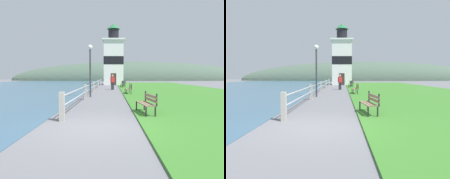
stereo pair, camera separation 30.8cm
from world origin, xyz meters
TOP-DOWN VIEW (x-y plane):
  - ground_plane at (0.00, 0.00)m, footprint 160.00×160.00m
  - grass_verge at (7.42, 16.79)m, footprint 12.00×50.36m
  - seawall_railing at (-1.32, 14.77)m, footprint 0.18×27.72m
  - park_bench_near at (1.97, 2.38)m, footprint 0.67×1.68m
  - park_bench_midway at (1.98, 12.45)m, footprint 0.50×1.63m
  - park_bench_far at (2.03, 22.69)m, footprint 0.63×1.67m
  - lighthouse at (0.75, 31.60)m, footprint 3.83×3.83m
  - person_strolling at (0.54, 18.16)m, footprint 0.48×0.41m
  - trash_bin at (2.13, 24.83)m, footprint 0.54×0.54m
  - lamp_post at (-1.17, 9.84)m, footprint 0.36×0.36m
  - distant_hillside at (8.00, 63.57)m, footprint 80.00×16.00m

SIDE VIEW (x-z plane):
  - ground_plane at x=0.00m, z-range 0.00..0.00m
  - distant_hillside at x=8.00m, z-range -6.00..6.00m
  - grass_verge at x=7.42m, z-range 0.00..0.06m
  - trash_bin at x=2.13m, z-range 0.00..0.84m
  - park_bench_midway at x=1.98m, z-range 0.07..1.01m
  - park_bench_far at x=2.03m, z-range 0.07..1.01m
  - park_bench_near at x=1.97m, z-range 0.07..1.01m
  - seawall_railing at x=-1.32m, z-range 0.10..1.16m
  - person_strolling at x=0.54m, z-range 0.07..1.80m
  - lamp_post at x=-1.17m, z-range 0.76..4.72m
  - lighthouse at x=0.75m, z-range -0.79..9.82m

